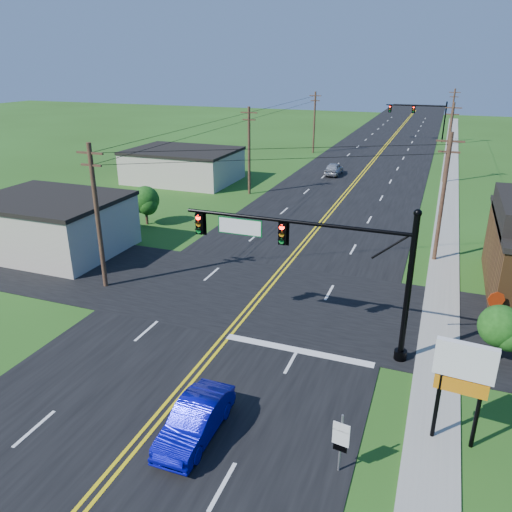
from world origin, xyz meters
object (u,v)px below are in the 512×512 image
at_px(signal_mast_far, 419,114).
at_px(signal_mast_main, 313,255).
at_px(route_sign, 341,439).
at_px(stop_sign, 495,304).
at_px(blue_car, 195,421).

bearing_deg(signal_mast_far, signal_mast_main, -90.08).
distance_m(signal_mast_far, route_sign, 80.06).
relative_size(signal_mast_main, stop_sign, 4.57).
distance_m(route_sign, stop_sign, 13.19).
height_order(blue_car, stop_sign, stop_sign).
distance_m(signal_mast_far, stop_sign, 68.52).
xyz_separation_m(blue_car, route_sign, (5.45, 0.18, 0.69)).
xyz_separation_m(signal_mast_main, stop_sign, (8.62, 4.07, -2.97)).
distance_m(signal_mast_far, blue_car, 80.25).
relative_size(signal_mast_main, route_sign, 4.70).
bearing_deg(blue_car, signal_mast_far, 87.89).
bearing_deg(signal_mast_main, stop_sign, 25.26).
distance_m(signal_mast_main, signal_mast_far, 72.00).
xyz_separation_m(route_sign, stop_sign, (5.45, 12.00, 0.38)).
height_order(route_sign, stop_sign, stop_sign).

